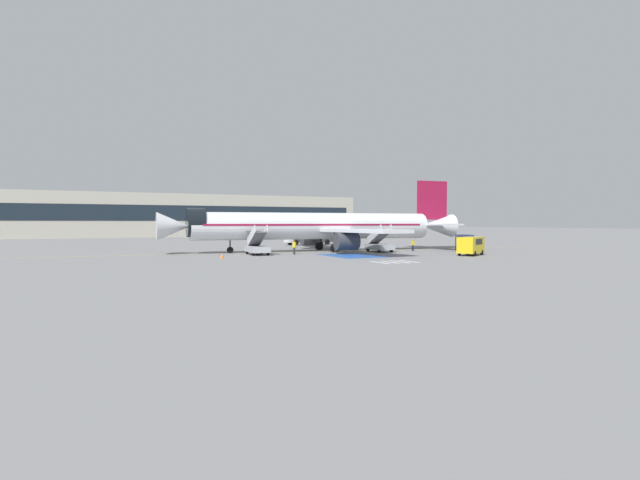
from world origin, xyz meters
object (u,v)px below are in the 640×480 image
ground_crew_0 (336,246)px  ground_crew_2 (413,244)px  service_van_0 (464,241)px  airliner (320,226)px  service_van_1 (471,244)px  fuel_tanker (309,235)px  boarding_stairs_forward (257,247)px  traffic_cone_0 (222,256)px  terminal_building (145,215)px  boarding_stairs_aft (379,245)px  ground_crew_1 (294,246)px

ground_crew_0 → ground_crew_2: bearing=-173.4°
service_van_0 → airliner: bearing=8.8°
service_van_1 → ground_crew_2: service_van_1 is taller
fuel_tanker → ground_crew_2: (5.11, -24.58, -0.72)m
boarding_stairs_forward → ground_crew_2: bearing=0.2°
fuel_tanker → ground_crew_0: (-6.56, -23.34, -0.78)m
boarding_stairs_forward → traffic_cone_0: (-5.59, -4.35, -0.71)m
fuel_tanker → service_van_0: (11.50, -27.92, -0.31)m
terminal_building → service_van_0: bearing=-70.3°
ground_crew_2 → service_van_0: bearing=-30.0°
service_van_0 → ground_crew_0: 18.64m
service_van_0 → terminal_building: (-33.23, 92.64, 4.68)m
airliner → boarding_stairs_aft: (6.75, -4.92, -2.55)m
boarding_stairs_forward → airliner: bearing=23.5°
airliner → service_van_1: bearing=-136.8°
ground_crew_1 → ground_crew_0: bearing=-107.3°
traffic_cone_0 → ground_crew_2: bearing=5.6°
boarding_stairs_aft → service_van_1: bearing=-56.5°
airliner → ground_crew_2: (12.12, -5.25, -2.55)m
service_van_1 → ground_crew_1: bearing=-149.2°
boarding_stairs_aft → service_van_1: 12.75m
ground_crew_0 → fuel_tanker: bearing=-93.1°
ground_crew_0 → terminal_building: bearing=-67.6°
ground_crew_2 → traffic_cone_0: ground_crew_2 is taller
airliner → terminal_building: terminal_building is taller
airliner → terminal_building: 85.37m
traffic_cone_0 → boarding_stairs_aft: bearing=7.7°
boarding_stairs_forward → service_van_0: size_ratio=1.01×
ground_crew_1 → terminal_building: 89.79m
fuel_tanker → service_van_0: fuel_tanker is taller
traffic_cone_0 → airliner: bearing=26.5°
service_van_1 → terminal_building: bearing=166.0°
boarding_stairs_forward → fuel_tanker: bearing=57.1°
ground_crew_0 → terminal_building: terminal_building is taller
ground_crew_0 → ground_crew_1: size_ratio=0.88×
service_van_0 → traffic_cone_0: bearing=32.7°
fuel_tanker → service_van_1: bearing=-173.2°
boarding_stairs_forward → fuel_tanker: size_ratio=0.59×
boarding_stairs_aft → fuel_tanker: (0.26, 24.25, 0.73)m
airliner → ground_crew_0: 4.81m
airliner → ground_crew_2: size_ratio=26.21×
service_van_1 → terminal_building: (-27.69, 100.09, 4.71)m
ground_crew_1 → ground_crew_2: size_ratio=1.08×
service_van_0 → service_van_1: 9.29m
boarding_stairs_aft → terminal_building: (-21.46, 88.97, 5.09)m
boarding_stairs_aft → service_van_0: (11.76, -3.67, 0.41)m
traffic_cone_0 → terminal_building: 92.23m
fuel_tanker → ground_crew_1: fuel_tanker is taller
boarding_stairs_forward → ground_crew_1: size_ratio=2.94×
boarding_stairs_forward → terminal_building: (-4.32, 87.68, 5.10)m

